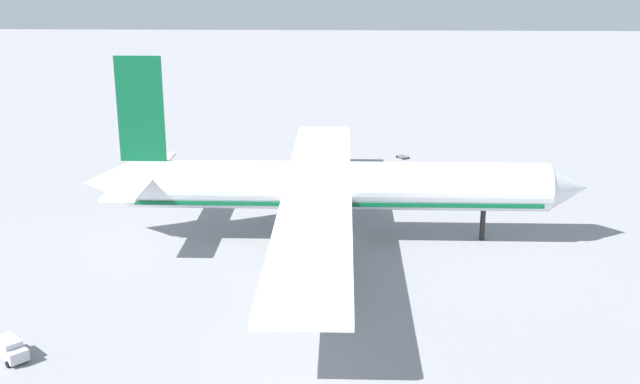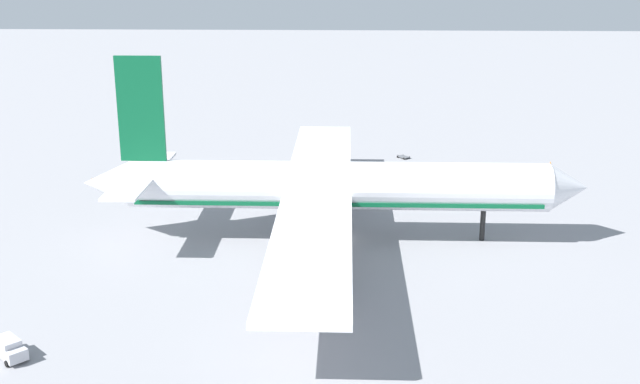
{
  "view_description": "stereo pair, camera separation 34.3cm",
  "coord_description": "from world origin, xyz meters",
  "px_view_note": "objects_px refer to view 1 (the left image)",
  "views": [
    {
      "loc": [
        0.81,
        -98.5,
        36.64
      ],
      "look_at": [
        -2.38,
        0.14,
        6.44
      ],
      "focal_mm": 43.73,
      "sensor_mm": 36.0,
      "label": 1
    },
    {
      "loc": [
        1.15,
        -98.49,
        36.64
      ],
      "look_at": [
        -2.38,
        0.14,
        6.44
      ],
      "focal_mm": 43.73,
      "sensor_mm": 36.0,
      "label": 2
    }
  ],
  "objects_px": {
    "baggage_cart_0": "(150,154)",
    "traffic_cone_1": "(91,179)",
    "baggage_cart_2": "(403,157)",
    "traffic_cone_0": "(130,158)",
    "service_van": "(10,348)",
    "traffic_cone_3": "(549,163)",
    "airliner": "(328,187)",
    "baggage_cart_1": "(336,144)",
    "traffic_cone_2": "(541,166)"
  },
  "relations": [
    {
      "from": "airliner",
      "to": "baggage_cart_1",
      "type": "relative_size",
      "value": 23.21
    },
    {
      "from": "airliner",
      "to": "traffic_cone_3",
      "type": "xyz_separation_m",
      "value": [
        39.52,
        40.0,
        -6.89
      ]
    },
    {
      "from": "baggage_cart_0",
      "to": "traffic_cone_3",
      "type": "relative_size",
      "value": 4.92
    },
    {
      "from": "baggage_cart_0",
      "to": "baggage_cart_2",
      "type": "xyz_separation_m",
      "value": [
        47.38,
        1.37,
        -0.41
      ]
    },
    {
      "from": "traffic_cone_0",
      "to": "traffic_cone_3",
      "type": "relative_size",
      "value": 1.0
    },
    {
      "from": "service_van",
      "to": "traffic_cone_1",
      "type": "height_order",
      "value": "service_van"
    },
    {
      "from": "airliner",
      "to": "traffic_cone_1",
      "type": "bearing_deg",
      "value": 146.89
    },
    {
      "from": "service_van",
      "to": "baggage_cart_1",
      "type": "xyz_separation_m",
      "value": [
        29.78,
        84.64,
        -0.29
      ]
    },
    {
      "from": "baggage_cart_2",
      "to": "traffic_cone_0",
      "type": "height_order",
      "value": "traffic_cone_0"
    },
    {
      "from": "airliner",
      "to": "baggage_cart_0",
      "type": "distance_m",
      "value": 54.73
    },
    {
      "from": "service_van",
      "to": "baggage_cart_0",
      "type": "distance_m",
      "value": 75.86
    },
    {
      "from": "traffic_cone_1",
      "to": "traffic_cone_3",
      "type": "xyz_separation_m",
      "value": [
        80.05,
        13.56,
        0.0
      ]
    },
    {
      "from": "baggage_cart_0",
      "to": "traffic_cone_3",
      "type": "distance_m",
      "value": 73.86
    },
    {
      "from": "baggage_cart_0",
      "to": "traffic_cone_1",
      "type": "relative_size",
      "value": 4.92
    },
    {
      "from": "traffic_cone_1",
      "to": "traffic_cone_2",
      "type": "height_order",
      "value": "same"
    },
    {
      "from": "airliner",
      "to": "traffic_cone_2",
      "type": "bearing_deg",
      "value": 45.22
    },
    {
      "from": "traffic_cone_0",
      "to": "traffic_cone_1",
      "type": "relative_size",
      "value": 1.0
    },
    {
      "from": "airliner",
      "to": "baggage_cart_0",
      "type": "bearing_deg",
      "value": 129.14
    },
    {
      "from": "airliner",
      "to": "traffic_cone_1",
      "type": "xyz_separation_m",
      "value": [
        -40.53,
        26.43,
        -6.89
      ]
    },
    {
      "from": "baggage_cart_0",
      "to": "traffic_cone_2",
      "type": "relative_size",
      "value": 4.92
    },
    {
      "from": "traffic_cone_0",
      "to": "traffic_cone_3",
      "type": "bearing_deg",
      "value": -0.5
    },
    {
      "from": "service_van",
      "to": "baggage_cart_1",
      "type": "bearing_deg",
      "value": 70.62
    },
    {
      "from": "baggage_cart_2",
      "to": "traffic_cone_3",
      "type": "relative_size",
      "value": 4.86
    },
    {
      "from": "airliner",
      "to": "baggage_cart_0",
      "type": "relative_size",
      "value": 29.0
    },
    {
      "from": "baggage_cart_0",
      "to": "baggage_cart_1",
      "type": "xyz_separation_m",
      "value": [
        34.79,
        8.94,
        0.07
      ]
    },
    {
      "from": "airliner",
      "to": "service_van",
      "type": "height_order",
      "value": "airliner"
    },
    {
      "from": "baggage_cart_1",
      "to": "traffic_cone_1",
      "type": "xyz_separation_m",
      "value": [
        -41.02,
        -24.66,
        -0.46
      ]
    },
    {
      "from": "service_van",
      "to": "baggage_cart_2",
      "type": "relative_size",
      "value": 1.66
    },
    {
      "from": "baggage_cart_2",
      "to": "traffic_cone_2",
      "type": "distance_m",
      "value": 25.03
    },
    {
      "from": "traffic_cone_0",
      "to": "traffic_cone_2",
      "type": "bearing_deg",
      "value": -2.25
    },
    {
      "from": "baggage_cart_1",
      "to": "service_van",
      "type": "bearing_deg",
      "value": -109.38
    },
    {
      "from": "baggage_cart_0",
      "to": "traffic_cone_0",
      "type": "distance_m",
      "value": 3.85
    },
    {
      "from": "baggage_cart_0",
      "to": "baggage_cart_2",
      "type": "distance_m",
      "value": 47.4
    },
    {
      "from": "airliner",
      "to": "baggage_cart_0",
      "type": "height_order",
      "value": "airliner"
    },
    {
      "from": "service_van",
      "to": "baggage_cart_0",
      "type": "bearing_deg",
      "value": 93.79
    },
    {
      "from": "baggage_cart_1",
      "to": "traffic_cone_0",
      "type": "bearing_deg",
      "value": -164.79
    },
    {
      "from": "baggage_cart_0",
      "to": "traffic_cone_0",
      "type": "bearing_deg",
      "value": -157.36
    },
    {
      "from": "baggage_cart_0",
      "to": "service_van",
      "type": "bearing_deg",
      "value": -86.21
    },
    {
      "from": "baggage_cart_1",
      "to": "traffic_cone_2",
      "type": "xyz_separation_m",
      "value": [
        36.94,
        -13.37,
        -0.46
      ]
    },
    {
      "from": "traffic_cone_3",
      "to": "traffic_cone_1",
      "type": "bearing_deg",
      "value": -170.39
    },
    {
      "from": "airliner",
      "to": "baggage_cart_2",
      "type": "distance_m",
      "value": 45.97
    },
    {
      "from": "service_van",
      "to": "traffic_cone_1",
      "type": "relative_size",
      "value": 8.07
    },
    {
      "from": "baggage_cart_2",
      "to": "traffic_cone_0",
      "type": "relative_size",
      "value": 4.86
    },
    {
      "from": "airliner",
      "to": "traffic_cone_3",
      "type": "relative_size",
      "value": 142.73
    },
    {
      "from": "service_van",
      "to": "traffic_cone_2",
      "type": "xyz_separation_m",
      "value": [
        66.72,
        71.27,
        -0.76
      ]
    },
    {
      "from": "baggage_cart_2",
      "to": "traffic_cone_1",
      "type": "height_order",
      "value": "traffic_cone_1"
    },
    {
      "from": "airliner",
      "to": "traffic_cone_0",
      "type": "height_order",
      "value": "airliner"
    },
    {
      "from": "traffic_cone_2",
      "to": "airliner",
      "type": "bearing_deg",
      "value": -134.78
    },
    {
      "from": "traffic_cone_3",
      "to": "traffic_cone_0",
      "type": "bearing_deg",
      "value": 179.5
    },
    {
      "from": "baggage_cart_2",
      "to": "traffic_cone_0",
      "type": "bearing_deg",
      "value": -176.8
    }
  ]
}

